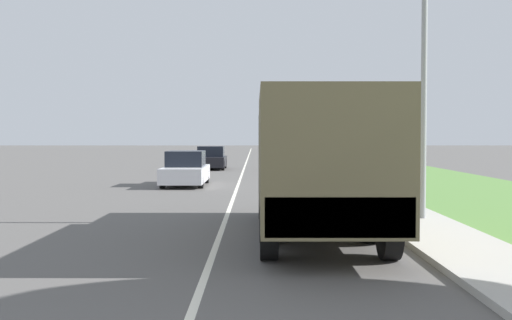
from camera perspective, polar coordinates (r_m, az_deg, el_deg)
The scene contains 8 objects.
ground_plane at distance 43.04m, azimuth -1.15°, elevation -0.59°, with size 180.00×180.00×0.00m, color #565451.
lane_centre_stripe at distance 43.04m, azimuth -1.15°, elevation -0.59°, with size 0.12×120.00×0.00m.
sidewalk_right at distance 43.19m, azimuth 4.83°, elevation -0.51°, with size 1.80×120.00×0.12m.
grass_strip_right at distance 43.80m, azimuth 10.57°, elevation -0.56°, with size 7.00×120.00×0.02m.
military_truck at distance 13.24m, azimuth 5.20°, elevation 0.15°, with size 2.33×7.94×2.88m.
car_nearest_ahead at distance 26.95m, azimuth -6.41°, elevation -0.88°, with size 1.71×4.48×1.45m.
car_second_ahead at distance 39.72m, azimuth -4.16°, elevation 0.11°, with size 1.79×3.95×1.43m.
lamp_post at distance 15.85m, azimuth 13.81°, elevation 9.29°, with size 1.69×0.24×6.59m.
Camera 1 is at (0.76, -2.98, 2.10)m, focal length 45.00 mm.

